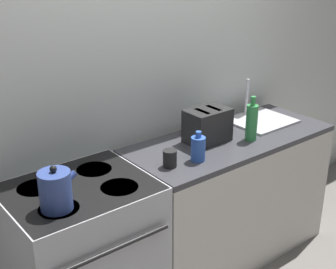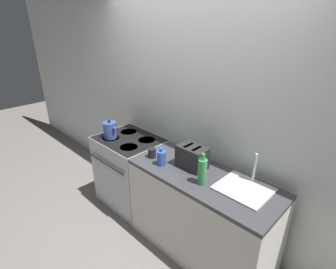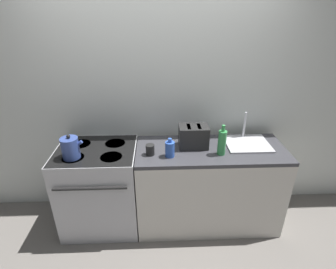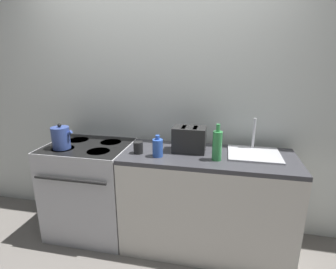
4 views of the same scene
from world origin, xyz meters
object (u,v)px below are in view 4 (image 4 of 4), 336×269
Objects in this scene: stove at (92,188)px; bottle_blue at (158,148)px; bottle_green at (217,145)px; cup_black at (138,148)px; kettle at (61,138)px; toaster at (189,139)px.

bottle_blue reaches higher than stove.
bottle_green reaches higher than cup_black.
kettle is 0.89m from bottle_blue.
bottle_blue is at bearing -11.52° from stove.
kettle is 0.82× the size of toaster.
bottle_blue is at bearing -177.35° from bottle_green.
toaster is (0.94, 0.03, 0.55)m from stove.
toaster is at bearing 36.88° from bottle_blue.
stove is 0.89m from bottle_blue.
bottle_green reaches higher than toaster.
toaster is at bearing 147.22° from bottle_green.
stove is 4.94× the size of bottle_blue.
bottle_green is at bearing 0.33° from kettle.
toaster is 0.96× the size of bottle_green.
stove is 3.22× the size of toaster.
stove is 1.31m from bottle_green.
bottle_blue is 0.62× the size of bottle_green.
kettle is at bearing -178.05° from cup_black.
bottle_green reaches higher than stove.
bottle_green reaches higher than bottle_blue.
cup_black is at bearing 178.59° from bottle_green.
bottle_green reaches higher than kettle.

